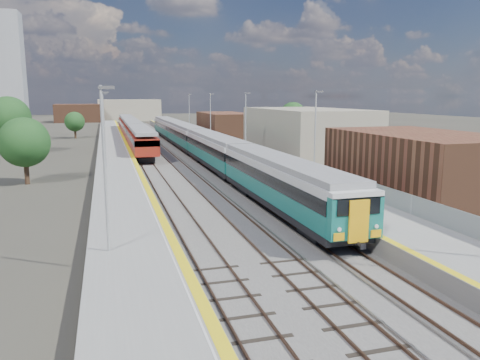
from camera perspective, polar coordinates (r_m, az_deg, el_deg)
name	(u,v)px	position (r m, az deg, el deg)	size (l,w,h in m)	color
ground	(183,156)	(64.80, -6.98, 2.96)	(320.00, 320.00, 0.00)	#47443A
ballast_bed	(164,154)	(66.95, -9.23, 3.16)	(10.50, 155.00, 0.06)	#565451
tracks	(167,152)	(68.66, -8.90, 3.41)	(8.96, 160.00, 0.17)	#4C3323
platform_right	(216,149)	(68.18, -2.93, 3.83)	(4.70, 155.00, 8.52)	slate
platform_left	(114,152)	(66.43, -15.08, 3.31)	(4.30, 155.00, 8.52)	slate
buildings	(76,87)	(152.34, -19.42, 10.60)	(72.00, 185.50, 40.00)	brown
green_train	(198,141)	(61.48, -5.13, 4.73)	(2.92, 81.15, 3.21)	black
red_train	(132,130)	(85.01, -12.99, 5.97)	(2.96, 59.95, 3.73)	black
tree_a	(24,142)	(47.17, -24.81, 4.19)	(4.57, 4.57, 6.19)	#382619
tree_b	(9,118)	(72.82, -26.37, 6.79)	(5.95, 5.95, 8.07)	#382619
tree_c	(75,122)	(96.43, -19.51, 6.72)	(3.78, 3.78, 5.12)	#382619
tree_d	(293,116)	(90.68, 6.45, 7.80)	(5.16, 5.16, 6.99)	#382619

